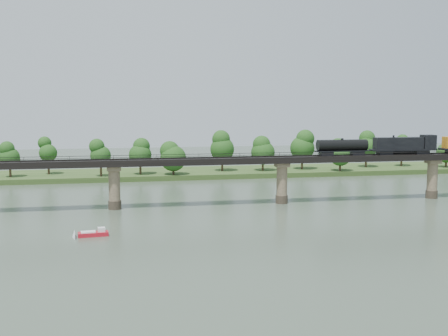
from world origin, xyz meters
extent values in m
plane|color=#374637|center=(0.00, 0.00, 0.00)|extent=(400.00, 400.00, 0.00)
cube|color=#2E481C|center=(0.00, 85.00, 0.80)|extent=(300.00, 24.00, 1.60)
cylinder|color=#473A2D|center=(-40.00, 30.00, 1.00)|extent=(3.00, 3.00, 2.00)
cylinder|color=#8E7B5D|center=(-40.00, 30.00, 5.50)|extent=(2.60, 2.60, 9.00)
cube|color=#8E7B5D|center=(-40.00, 30.00, 9.50)|extent=(3.20, 3.20, 1.00)
cylinder|color=#473A2D|center=(0.00, 30.00, 1.00)|extent=(3.00, 3.00, 2.00)
cylinder|color=#8E7B5D|center=(0.00, 30.00, 5.50)|extent=(2.60, 2.60, 9.00)
cube|color=#8E7B5D|center=(0.00, 30.00, 9.50)|extent=(3.20, 3.20, 1.00)
cylinder|color=#473A2D|center=(40.00, 30.00, 1.00)|extent=(3.00, 3.00, 2.00)
cylinder|color=#8E7B5D|center=(40.00, 30.00, 5.50)|extent=(2.60, 2.60, 9.00)
cube|color=#8E7B5D|center=(40.00, 30.00, 9.50)|extent=(3.20, 3.20, 1.00)
cube|color=black|center=(0.00, 30.00, 10.75)|extent=(220.00, 5.00, 1.50)
cube|color=black|center=(0.00, 29.25, 11.58)|extent=(220.00, 0.12, 0.16)
cube|color=black|center=(0.00, 30.75, 11.58)|extent=(220.00, 0.12, 0.16)
cube|color=black|center=(0.00, 27.60, 12.20)|extent=(220.00, 0.10, 0.10)
cube|color=black|center=(0.00, 32.40, 12.20)|extent=(220.00, 0.10, 0.10)
cube|color=black|center=(0.00, 27.60, 11.85)|extent=(0.08, 0.08, 0.70)
cube|color=black|center=(0.00, 32.40, 11.85)|extent=(0.08, 0.08, 0.70)
cylinder|color=#382619|center=(-71.77, 79.88, 3.24)|extent=(0.70, 0.70, 3.27)
sphere|color=#174313|center=(-71.77, 79.88, 7.60)|extent=(6.20, 6.20, 6.20)
sphere|color=#174313|center=(-71.77, 79.88, 10.32)|extent=(4.65, 4.65, 4.65)
cylinder|color=#382619|center=(-60.94, 84.18, 3.46)|extent=(0.70, 0.70, 3.71)
sphere|color=#174313|center=(-60.94, 84.18, 8.41)|extent=(5.67, 5.67, 5.67)
sphere|color=#174313|center=(-60.94, 84.18, 11.50)|extent=(4.25, 4.25, 4.25)
cylinder|color=#382619|center=(-44.43, 76.31, 3.35)|extent=(0.70, 0.70, 3.51)
sphere|color=#174313|center=(-44.43, 76.31, 8.03)|extent=(6.31, 6.31, 6.31)
sphere|color=#174313|center=(-44.43, 76.31, 10.96)|extent=(4.73, 4.73, 4.73)
cylinder|color=#382619|center=(-32.24, 78.84, 3.27)|extent=(0.70, 0.70, 3.34)
sphere|color=#174313|center=(-32.24, 78.84, 7.73)|extent=(7.18, 7.18, 7.18)
sphere|color=#174313|center=(-32.24, 78.84, 10.52)|extent=(5.39, 5.39, 5.39)
cylinder|color=#382619|center=(-22.01, 76.15, 3.01)|extent=(0.70, 0.70, 2.83)
sphere|color=#174313|center=(-22.01, 76.15, 6.78)|extent=(8.26, 8.26, 8.26)
sphere|color=#174313|center=(-22.01, 76.15, 9.14)|extent=(6.19, 6.19, 6.19)
cylinder|color=#382619|center=(-5.04, 82.68, 3.58)|extent=(0.70, 0.70, 3.96)
sphere|color=#174313|center=(-5.04, 82.68, 8.87)|extent=(8.07, 8.07, 8.07)
sphere|color=#174313|center=(-5.04, 82.68, 12.17)|extent=(6.05, 6.05, 6.05)
cylinder|color=#382619|center=(8.52, 81.14, 3.23)|extent=(0.70, 0.70, 3.27)
sphere|color=#174313|center=(8.52, 81.14, 7.59)|extent=(8.03, 8.03, 8.03)
sphere|color=#174313|center=(8.52, 81.14, 10.31)|extent=(6.02, 6.02, 6.02)
cylinder|color=#382619|center=(22.65, 82.31, 3.56)|extent=(0.70, 0.70, 3.92)
sphere|color=#174313|center=(22.65, 82.31, 8.79)|extent=(8.29, 8.29, 8.29)
sphere|color=#174313|center=(22.65, 82.31, 12.05)|extent=(6.21, 6.21, 6.21)
cylinder|color=#382619|center=(33.59, 75.35, 3.11)|extent=(0.70, 0.70, 3.02)
sphere|color=#174313|center=(33.59, 75.35, 7.15)|extent=(7.74, 7.74, 7.74)
sphere|color=#174313|center=(33.59, 75.35, 9.67)|extent=(5.80, 5.80, 5.80)
cylinder|color=#382619|center=(46.81, 84.03, 3.50)|extent=(0.70, 0.70, 3.80)
sphere|color=#174313|center=(46.81, 84.03, 8.56)|extent=(7.47, 7.47, 7.47)
sphere|color=#174313|center=(46.81, 84.03, 11.73)|extent=(5.60, 5.60, 5.60)
cylinder|color=#382619|center=(60.48, 84.26, 3.29)|extent=(0.70, 0.70, 3.38)
sphere|color=#174313|center=(60.48, 84.26, 7.80)|extent=(6.23, 6.23, 6.23)
sphere|color=#174313|center=(60.48, 84.26, 10.62)|extent=(4.67, 4.67, 4.67)
cylinder|color=#382619|center=(74.35, 78.39, 2.99)|extent=(0.70, 0.70, 2.77)
sphere|color=#174313|center=(74.35, 78.39, 6.68)|extent=(7.04, 7.04, 7.04)
sphere|color=#174313|center=(74.35, 78.39, 8.99)|extent=(5.28, 5.28, 5.28)
cube|color=black|center=(36.59, 30.00, 12.00)|extent=(3.63, 2.18, 1.00)
cube|color=black|center=(26.62, 30.00, 12.00)|extent=(3.63, 2.18, 1.00)
cube|color=black|center=(31.60, 30.00, 12.63)|extent=(17.22, 2.72, 0.45)
cube|color=black|center=(30.24, 30.00, 14.31)|extent=(12.69, 2.45, 2.90)
cube|color=black|center=(38.40, 30.00, 14.58)|extent=(3.26, 2.72, 3.44)
cylinder|color=black|center=(31.60, 30.00, 12.13)|extent=(5.44, 1.27, 1.27)
cube|color=black|center=(19.36, 30.00, 12.00)|extent=(3.17, 1.99, 1.00)
cube|color=black|center=(11.21, 30.00, 12.00)|extent=(3.17, 1.99, 1.00)
cube|color=black|center=(15.28, 30.00, 12.59)|extent=(13.60, 2.18, 0.27)
cylinder|color=black|center=(15.28, 30.00, 14.04)|extent=(12.69, 2.72, 2.72)
cylinder|color=black|center=(15.28, 30.00, 15.49)|extent=(0.63, 0.63, 0.45)
cube|color=red|center=(-43.81, 4.25, 0.38)|extent=(5.66, 2.53, 0.77)
cube|color=white|center=(-44.68, 4.16, 0.82)|extent=(2.79, 1.91, 0.27)
cube|color=white|center=(-42.28, 4.41, 1.15)|extent=(1.44, 1.44, 0.77)
camera|label=1|loc=(-38.71, -99.96, 24.96)|focal=45.00mm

